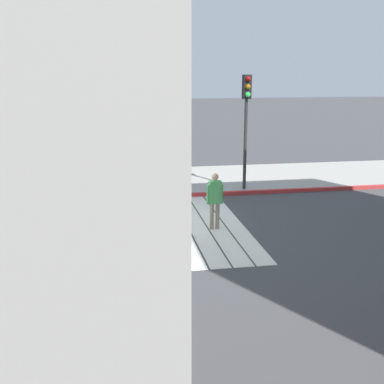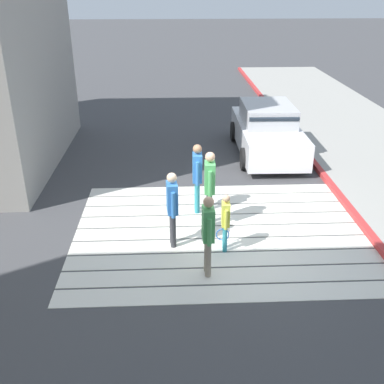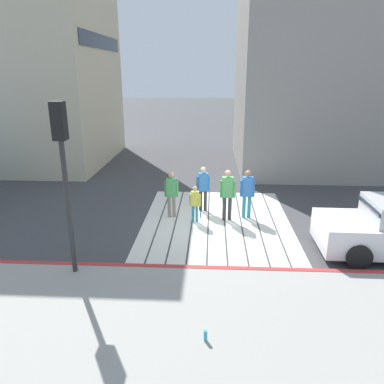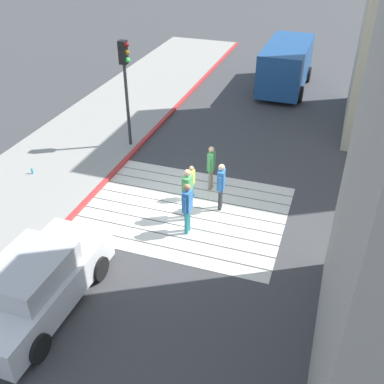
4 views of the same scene
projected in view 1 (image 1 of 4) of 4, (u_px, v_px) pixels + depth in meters
The scene contains 11 objects.
ground_plane at pixel (159, 228), 13.92m from camera, with size 120.00×120.00×0.00m, color #424244.
crosswalk_stripes at pixel (159, 227), 13.92m from camera, with size 6.40×4.90×0.01m.
sidewalk_west at pixel (144, 182), 19.25m from camera, with size 4.80×40.00×0.12m, color #9E9B93.
curb_painted at pixel (149, 197), 17.00m from camera, with size 0.16×40.00×0.13m, color #BC3333.
traffic_light_corner at pixel (246, 109), 17.16m from camera, with size 0.39×0.28×4.24m.
water_bottle at pixel (150, 176), 19.58m from camera, with size 0.07×0.07×0.22m, color #33A5BF.
pedestrian_adult_lead at pixel (181, 204), 12.76m from camera, with size 0.24×0.48×1.65m.
pedestrian_adult_trailing at pixel (215, 197), 13.56m from camera, with size 0.22×0.48×1.63m.
pedestrian_adult_side at pixel (122, 200), 13.07m from camera, with size 0.23×0.50×1.70m.
pedestrian_teen_behind at pixel (146, 196), 13.40m from camera, with size 0.24×0.52×1.77m.
pedestrian_child_with_racket at pixel (183, 203), 13.88m from camera, with size 0.28×0.39×1.26m.
Camera 1 is at (13.20, -1.29, 4.46)m, focal length 45.17 mm.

